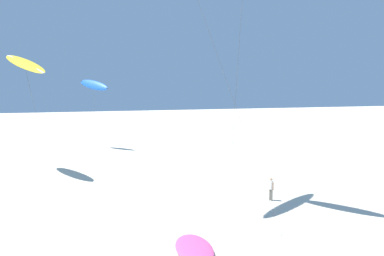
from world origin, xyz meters
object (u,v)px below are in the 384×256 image
at_px(flying_kite_2, 24,64).
at_px(person_foreground_walker, 271,188).
at_px(flying_kite_0, 94,85).
at_px(grounded_kite_0, 194,248).

height_order(flying_kite_2, person_foreground_walker, flying_kite_2).
relative_size(flying_kite_2, person_foreground_walker, 7.05).
distance_m(flying_kite_0, person_foreground_walker, 32.52).
bearing_deg(flying_kite_2, flying_kite_0, 60.06).
relative_size(flying_kite_0, flying_kite_2, 1.07).
bearing_deg(person_foreground_walker, flying_kite_2, 134.48).
distance_m(flying_kite_2, grounded_kite_0, 26.46).
xyz_separation_m(grounded_kite_0, person_foreground_walker, (8.45, 6.74, 0.71)).
bearing_deg(flying_kite_0, flying_kite_2, -119.94).
bearing_deg(person_foreground_walker, grounded_kite_0, -141.43).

